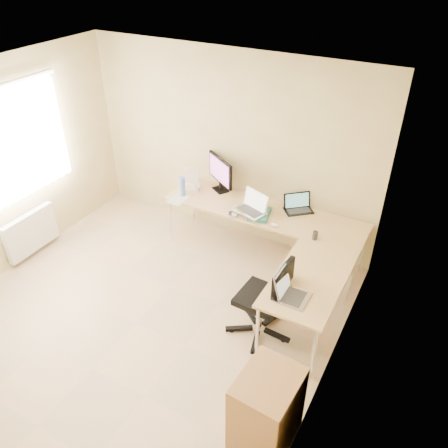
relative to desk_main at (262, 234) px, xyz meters
The scene contains 24 objects.
floor 2.02m from the desk_main, 111.40° to the right, with size 4.50×4.50×0.00m, color tan.
ceiling 2.99m from the desk_main, 111.40° to the right, with size 4.50×4.50×0.00m, color white.
wall_back 1.25m from the desk_main, 151.11° to the left, with size 4.50×4.50×0.00m, color #D3C788.
wall_right 2.49m from the desk_main, 53.38° to the right, with size 4.50×4.50×0.00m, color #D3C788.
desk_main is the anchor object (origin of this frame).
desk_return 1.40m from the desk_main, 45.73° to the right, with size 0.70×1.30×0.73m, color tan.
monitor 0.99m from the desk_main, 165.06° to the left, with size 0.58×0.19×0.49m, color black.
book_stack 0.42m from the desk_main, 88.67° to the right, with size 0.24×0.33×0.06m, color #256C65.
laptop_center 0.59m from the desk_main, 116.87° to the right, with size 0.39×0.30×0.25m, color #B7B7B7.
laptop_black 0.65m from the desk_main, 26.64° to the left, with size 0.35×0.26×0.22m, color black.
keyboard 0.44m from the desk_main, 144.91° to the right, with size 0.37×0.10×0.02m, color silver.
mouse 0.54m from the desk_main, 46.05° to the right, with size 0.10×0.06×0.04m, color white.
mug 1.09m from the desk_main, behind, with size 0.10×0.10×0.09m, color white.
cd_stack 0.57m from the desk_main, 134.65° to the right, with size 0.12×0.12×0.03m, color silver.
water_bottle 1.25m from the desk_main, behind, with size 0.08×0.08×0.28m, color #5B7CD5.
papers 1.22m from the desk_main, 165.20° to the right, with size 0.21×0.30×0.01m, color silver.
white_box 1.20m from the desk_main, behind, with size 0.19×0.14×0.07m, color white.
desk_fan 1.24m from the desk_main, behind, with size 0.23×0.23×0.29m, color silver.
black_cup 0.94m from the desk_main, 20.66° to the right, with size 0.06×0.06×0.10m, color #242424.
laptop_return 1.72m from the desk_main, 55.71° to the right, with size 0.30×0.38×0.25m, color #A4A3BC.
office_chair 1.39m from the desk_main, 66.42° to the right, with size 0.61×0.61×1.02m, color black.
cabinet 2.63m from the desk_main, 64.67° to the right, with size 0.46×0.58×0.80m, color brown.
radiator 3.11m from the desk_main, 152.24° to the right, with size 0.09×0.80×0.55m, color white.
window 3.35m from the desk_main, 152.41° to the right, with size 0.10×1.80×1.40m, color white.
Camera 1 is at (2.64, -2.72, 3.79)m, focal length 36.10 mm.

